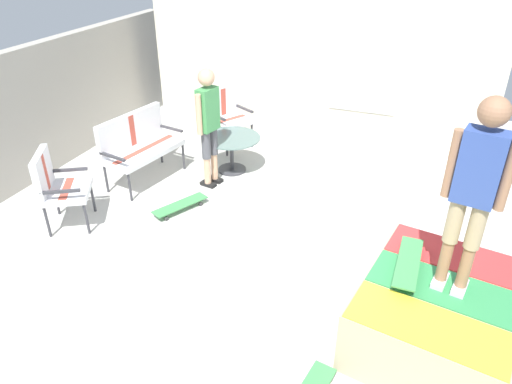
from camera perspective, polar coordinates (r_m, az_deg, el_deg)
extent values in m
cube|color=beige|center=(5.64, 0.68, -8.82)|extent=(12.00, 12.00, 0.10)
cube|color=beige|center=(8.46, 6.88, 15.26)|extent=(0.20, 6.00, 2.77)
cube|color=silver|center=(8.19, 12.92, 14.01)|extent=(0.03, 1.10, 1.40)
cube|color=tan|center=(4.81, 20.70, -13.51)|extent=(1.82, 1.56, 0.64)
cube|color=yellow|center=(4.20, 19.81, -14.77)|extent=(0.73, 1.33, 0.01)
cube|color=#338C4C|center=(4.61, 21.42, -10.53)|extent=(0.73, 1.33, 0.01)
cube|color=red|center=(5.04, 22.73, -6.99)|extent=(0.73, 1.33, 0.01)
cylinder|color=#B2B2B7|center=(4.71, 13.95, -8.66)|extent=(1.54, 0.32, 0.05)
cylinder|color=#38383D|center=(6.90, -14.82, 0.57)|extent=(0.04, 0.04, 0.44)
cylinder|color=#38383D|center=(7.64, -8.65, 4.21)|extent=(0.04, 0.04, 0.44)
cylinder|color=#38383D|center=(7.22, -17.44, 1.52)|extent=(0.04, 0.04, 0.44)
cylinder|color=#38383D|center=(7.93, -11.28, 4.95)|extent=(0.04, 0.04, 0.44)
cube|color=silver|center=(7.30, -13.16, 4.74)|extent=(1.33, 0.77, 0.08)
cube|color=#B74738|center=(7.28, -13.19, 5.03)|extent=(1.21, 0.32, 0.00)
cube|color=silver|center=(7.34, -14.75, 7.16)|extent=(1.24, 0.31, 0.50)
cube|color=#B74738|center=(7.34, -14.75, 7.16)|extent=(0.11, 0.10, 0.46)
cube|color=#38383D|center=(6.86, -16.77, 4.07)|extent=(0.13, 0.47, 0.04)
cube|color=#38383D|center=(7.63, -10.17, 7.50)|extent=(0.13, 0.47, 0.04)
cylinder|color=#38383D|center=(8.03, -3.50, 5.79)|extent=(0.04, 0.04, 0.44)
cylinder|color=#38383D|center=(8.33, -0.50, 6.77)|extent=(0.04, 0.04, 0.44)
cylinder|color=#38383D|center=(8.38, -5.43, 6.78)|extent=(0.04, 0.04, 0.44)
cylinder|color=#38383D|center=(8.67, -2.49, 7.69)|extent=(0.04, 0.04, 0.44)
cube|color=silver|center=(8.25, -3.02, 8.44)|extent=(0.81, 0.78, 0.08)
cube|color=#B74738|center=(8.23, -3.03, 8.72)|extent=(0.56, 0.37, 0.00)
cube|color=silver|center=(8.33, -4.07, 10.74)|extent=(0.58, 0.37, 0.50)
cube|color=#B74738|center=(8.33, -4.07, 10.74)|extent=(0.13, 0.12, 0.46)
cube|color=#38383D|center=(8.03, -4.72, 9.01)|extent=(0.26, 0.43, 0.04)
cube|color=#38383D|center=(8.36, -1.44, 9.93)|extent=(0.26, 0.43, 0.04)
cylinder|color=#38383D|center=(6.34, -19.56, -3.01)|extent=(0.04, 0.04, 0.44)
cylinder|color=#38383D|center=(6.80, -18.91, -0.58)|extent=(0.04, 0.04, 0.44)
cylinder|color=#38383D|center=(6.45, -23.64, -3.28)|extent=(0.04, 0.04, 0.44)
cylinder|color=#38383D|center=(6.90, -22.73, -0.87)|extent=(0.04, 0.04, 0.44)
cube|color=silver|center=(6.49, -21.62, 0.06)|extent=(0.81, 0.79, 0.08)
cube|color=#B74738|center=(6.48, -21.69, 0.38)|extent=(0.55, 0.38, 0.00)
cube|color=silver|center=(6.43, -24.12, 2.15)|extent=(0.58, 0.38, 0.50)
cube|color=#B74738|center=(6.43, -24.12, 2.15)|extent=(0.13, 0.12, 0.46)
cube|color=#38383D|center=(6.17, -22.36, 0.04)|extent=(0.27, 0.43, 0.04)
cube|color=#38383D|center=(6.67, -21.44, 2.47)|extent=(0.27, 0.43, 0.04)
cylinder|color=#38383D|center=(7.50, -2.91, 4.48)|extent=(0.06, 0.06, 0.55)
cylinder|color=#38383D|center=(7.61, -2.86, 2.71)|extent=(0.44, 0.44, 0.03)
cylinder|color=slate|center=(7.38, -2.97, 6.49)|extent=(0.90, 0.90, 0.02)
cube|color=black|center=(7.19, -5.72, 0.94)|extent=(0.16, 0.26, 0.05)
cylinder|color=tan|center=(7.08, -5.81, 2.57)|extent=(0.10, 0.10, 0.41)
cylinder|color=#4C4C51|center=(6.90, -5.99, 5.61)|extent=(0.13, 0.13, 0.41)
cube|color=black|center=(7.30, -4.91, 1.48)|extent=(0.16, 0.26, 0.05)
cylinder|color=tan|center=(7.20, -4.99, 3.10)|extent=(0.10, 0.10, 0.41)
cylinder|color=#4C4C51|center=(7.02, -5.13, 6.09)|extent=(0.13, 0.13, 0.41)
cube|color=#3F8C4C|center=(6.78, -5.77, 9.79)|extent=(0.35, 0.24, 0.61)
sphere|color=tan|center=(6.64, -5.96, 13.44)|extent=(0.23, 0.23, 0.23)
cylinder|color=tan|center=(6.64, -6.82, 9.11)|extent=(0.08, 0.08, 0.58)
cylinder|color=tan|center=(6.93, -4.73, 10.12)|extent=(0.08, 0.08, 0.58)
cube|color=silver|center=(4.62, 21.08, -9.82)|extent=(0.26, 0.15, 0.05)
cylinder|color=#9E7051|center=(4.49, 21.61, -7.54)|extent=(0.10, 0.10, 0.41)
cylinder|color=tan|center=(4.27, 22.61, -3.13)|extent=(0.13, 0.13, 0.41)
cube|color=silver|center=(4.61, 23.13, -10.42)|extent=(0.26, 0.15, 0.05)
cylinder|color=#9E7051|center=(4.48, 23.71, -8.15)|extent=(0.10, 0.10, 0.41)
cylinder|color=tan|center=(4.25, 24.81, -3.75)|extent=(0.13, 0.13, 0.41)
cube|color=#334C99|center=(4.03, 25.15, 2.65)|extent=(0.24, 0.35, 0.61)
sphere|color=#9E7051|center=(3.87, 26.57, 8.57)|extent=(0.23, 0.23, 0.23)
cylinder|color=#9E7051|center=(4.05, 22.37, 3.14)|extent=(0.08, 0.08, 0.58)
cylinder|color=#9E7051|center=(4.02, 27.83, 1.64)|extent=(0.08, 0.08, 0.58)
cube|color=#3F8C4C|center=(6.59, -9.03, -1.50)|extent=(0.81, 0.54, 0.02)
cylinder|color=#333333|center=(6.69, -6.63, -1.41)|extent=(0.06, 0.05, 0.06)
cylinder|color=#333333|center=(6.81, -7.43, -0.89)|extent=(0.06, 0.05, 0.06)
cylinder|color=#333333|center=(6.44, -10.64, -3.13)|extent=(0.06, 0.05, 0.06)
cylinder|color=#333333|center=(6.56, -11.40, -2.56)|extent=(0.06, 0.05, 0.06)
cylinder|color=silver|center=(4.43, 8.67, -21.75)|extent=(0.06, 0.04, 0.06)
cylinder|color=silver|center=(4.46, 6.66, -21.01)|extent=(0.06, 0.04, 0.06)
cube|color=#3F8C4C|center=(4.63, 17.72, -7.97)|extent=(0.80, 0.21, 0.01)
cylinder|color=#333333|center=(4.90, 18.89, -6.86)|extent=(0.06, 0.03, 0.06)
cylinder|color=#333333|center=(4.90, 17.04, -6.51)|extent=(0.06, 0.03, 0.06)
cylinder|color=#333333|center=(4.45, 18.23, -10.91)|extent=(0.06, 0.03, 0.06)
cylinder|color=#333333|center=(4.45, 16.17, -10.53)|extent=(0.06, 0.03, 0.06)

